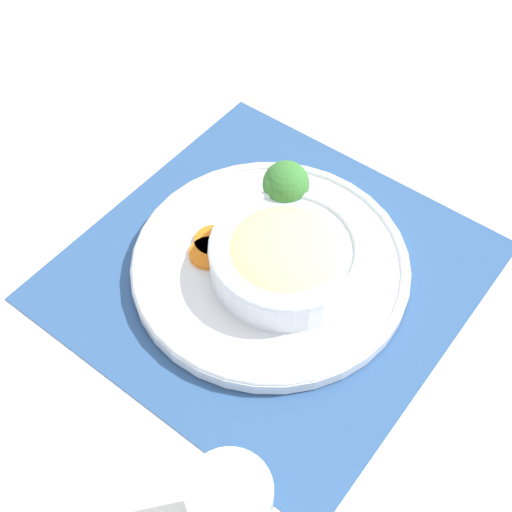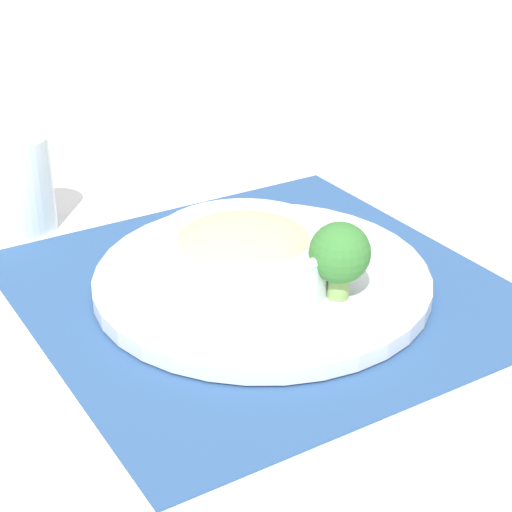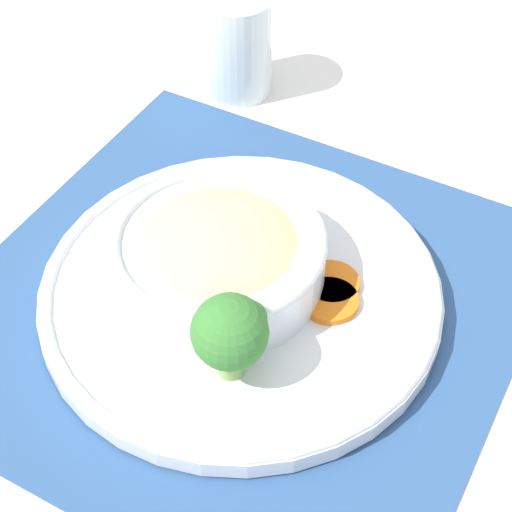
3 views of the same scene
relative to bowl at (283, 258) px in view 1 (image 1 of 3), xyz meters
name	(u,v)px [view 1 (image 1 of 3)]	position (x,y,z in m)	size (l,w,h in m)	color
ground_plane	(270,272)	(0.00, 0.02, -0.05)	(4.00, 4.00, 0.00)	white
placemat	(270,271)	(0.00, 0.02, -0.05)	(0.46, 0.46, 0.00)	#2D5184
plate	(270,264)	(0.00, 0.02, -0.03)	(0.33, 0.33, 0.02)	silver
bowl	(283,258)	(0.00, 0.00, 0.00)	(0.17, 0.17, 0.06)	silver
broccoli_floret	(286,185)	(0.08, 0.06, 0.02)	(0.06, 0.06, 0.07)	#84AD5B
carrot_slice_near	(213,241)	(-0.02, 0.09, -0.02)	(0.05, 0.05, 0.01)	orange
carrot_slice_middle	(209,253)	(-0.04, 0.08, -0.02)	(0.05, 0.05, 0.01)	orange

